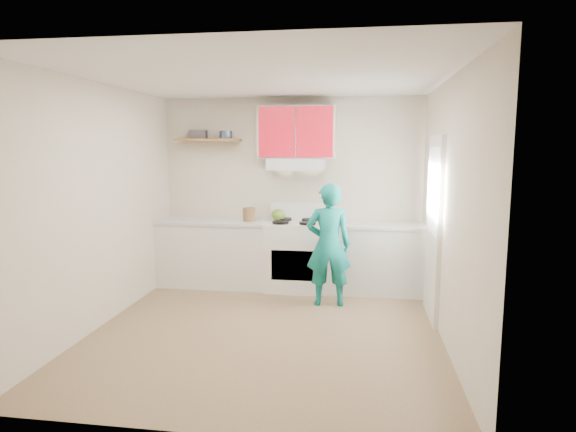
% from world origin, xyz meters
% --- Properties ---
extents(floor, '(3.80, 3.80, 0.00)m').
position_xyz_m(floor, '(0.00, 0.00, 0.00)').
color(floor, brown).
rests_on(floor, ground).
extents(ceiling, '(3.60, 3.80, 0.04)m').
position_xyz_m(ceiling, '(0.00, 0.00, 2.60)').
color(ceiling, white).
rests_on(ceiling, floor).
extents(back_wall, '(3.60, 0.04, 2.60)m').
position_xyz_m(back_wall, '(0.00, 1.90, 1.30)').
color(back_wall, beige).
rests_on(back_wall, floor).
extents(front_wall, '(3.60, 0.04, 2.60)m').
position_xyz_m(front_wall, '(0.00, -1.90, 1.30)').
color(front_wall, beige).
rests_on(front_wall, floor).
extents(left_wall, '(0.04, 3.80, 2.60)m').
position_xyz_m(left_wall, '(-1.80, 0.00, 1.30)').
color(left_wall, beige).
rests_on(left_wall, floor).
extents(right_wall, '(0.04, 3.80, 2.60)m').
position_xyz_m(right_wall, '(1.80, 0.00, 1.30)').
color(right_wall, beige).
rests_on(right_wall, floor).
extents(door, '(0.05, 0.85, 2.05)m').
position_xyz_m(door, '(1.78, 0.70, 1.02)').
color(door, white).
rests_on(door, floor).
extents(door_glass, '(0.01, 0.55, 0.95)m').
position_xyz_m(door_glass, '(1.75, 0.70, 1.45)').
color(door_glass, white).
rests_on(door_glass, door).
extents(counter_left, '(1.52, 0.60, 0.90)m').
position_xyz_m(counter_left, '(-1.04, 1.60, 0.45)').
color(counter_left, silver).
rests_on(counter_left, floor).
extents(counter_right, '(1.32, 0.60, 0.90)m').
position_xyz_m(counter_right, '(1.14, 1.60, 0.45)').
color(counter_right, silver).
rests_on(counter_right, floor).
extents(stove, '(0.76, 0.65, 0.92)m').
position_xyz_m(stove, '(0.10, 1.57, 0.46)').
color(stove, white).
rests_on(stove, floor).
extents(range_hood, '(0.76, 0.44, 0.15)m').
position_xyz_m(range_hood, '(0.10, 1.68, 1.70)').
color(range_hood, silver).
rests_on(range_hood, back_wall).
extents(upper_cabinets, '(1.02, 0.33, 0.70)m').
position_xyz_m(upper_cabinets, '(0.10, 1.73, 2.12)').
color(upper_cabinets, red).
rests_on(upper_cabinets, back_wall).
extents(shelf, '(0.90, 0.30, 0.04)m').
position_xyz_m(shelf, '(-1.15, 1.75, 2.02)').
color(shelf, brown).
rests_on(shelf, back_wall).
extents(books, '(0.25, 0.19, 0.12)m').
position_xyz_m(books, '(-1.30, 1.79, 2.10)').
color(books, '#473E46').
rests_on(books, shelf).
extents(tin, '(0.20, 0.20, 0.11)m').
position_xyz_m(tin, '(-0.89, 1.72, 2.09)').
color(tin, '#333D4C').
rests_on(tin, shelf).
extents(kettle, '(0.24, 0.24, 0.16)m').
position_xyz_m(kettle, '(-0.15, 1.68, 1.00)').
color(kettle, '#4B6E1F').
rests_on(kettle, stove).
extents(crock, '(0.18, 0.18, 0.20)m').
position_xyz_m(crock, '(-0.54, 1.58, 1.00)').
color(crock, brown).
rests_on(crock, counter_left).
extents(cutting_board, '(0.33, 0.26, 0.02)m').
position_xyz_m(cutting_board, '(1.01, 1.60, 0.91)').
color(cutting_board, olive).
rests_on(cutting_board, counter_right).
extents(silicone_mat, '(0.28, 0.23, 0.01)m').
position_xyz_m(silicone_mat, '(1.53, 1.64, 0.90)').
color(silicone_mat, '#B0121D').
rests_on(silicone_mat, counter_right).
extents(person, '(0.59, 0.42, 1.50)m').
position_xyz_m(person, '(0.59, 0.95, 0.75)').
color(person, '#0C6D67').
rests_on(person, floor).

